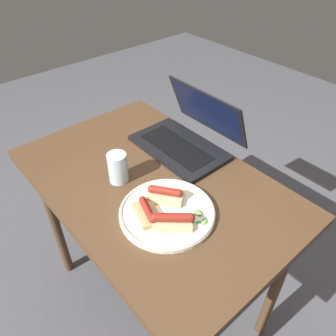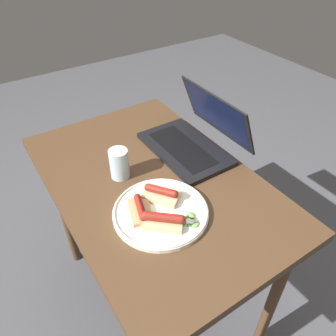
{
  "view_description": "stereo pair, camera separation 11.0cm",
  "coord_description": "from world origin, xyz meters",
  "views": [
    {
      "loc": [
        0.69,
        -0.52,
        1.54
      ],
      "look_at": [
        0.04,
        0.04,
        0.84
      ],
      "focal_mm": 35.0,
      "sensor_mm": 36.0,
      "label": 1
    },
    {
      "loc": [
        0.75,
        -0.43,
        1.54
      ],
      "look_at": [
        0.04,
        0.04,
        0.84
      ],
      "focal_mm": 35.0,
      "sensor_mm": 36.0,
      "label": 2
    }
  ],
  "objects": [
    {
      "name": "plate",
      "position": [
        0.16,
        -0.07,
        0.79
      ],
      "size": [
        0.3,
        0.3,
        0.02
      ],
      "color": "silver",
      "rests_on": "desk"
    },
    {
      "name": "salad_pile",
      "position": [
        0.24,
        -0.01,
        0.8
      ],
      "size": [
        0.06,
        0.07,
        0.01
      ],
      "color": "#4C8E3D",
      "rests_on": "plate"
    },
    {
      "name": "laptop",
      "position": [
        -0.07,
        0.23,
        0.82
      ],
      "size": [
        0.37,
        0.3,
        0.21
      ],
      "color": "black",
      "rests_on": "desk"
    },
    {
      "name": "drinking_glass",
      "position": [
        -0.08,
        -0.09,
        0.83
      ],
      "size": [
        0.07,
        0.07,
        0.11
      ],
      "color": "silver",
      "rests_on": "desk"
    },
    {
      "name": "sausage_toast_right",
      "position": [
        0.13,
        -0.12,
        0.81
      ],
      "size": [
        0.12,
        0.09,
        0.04
      ],
      "rotation": [
        0.0,
        0.0,
        5.97
      ],
      "color": "tan",
      "rests_on": "plate"
    },
    {
      "name": "sausage_toast_middle",
      "position": [
        0.21,
        -0.09,
        0.81
      ],
      "size": [
        0.12,
        0.13,
        0.05
      ],
      "rotation": [
        0.0,
        0.0,
        0.84
      ],
      "color": "#D6B784",
      "rests_on": "plate"
    },
    {
      "name": "sausage_toast_left",
      "position": [
        0.11,
        -0.03,
        0.81
      ],
      "size": [
        0.13,
        0.12,
        0.05
      ],
      "rotation": [
        0.0,
        0.0,
        0.63
      ],
      "color": "#D6B784",
      "rests_on": "plate"
    },
    {
      "name": "desk",
      "position": [
        0.0,
        0.0,
        0.69
      ],
      "size": [
        1.01,
        0.65,
        0.78
      ],
      "color": "#4C331E",
      "rests_on": "ground_plane"
    },
    {
      "name": "ground_plane",
      "position": [
        0.0,
        0.0,
        0.0
      ],
      "size": [
        6.0,
        6.0,
        0.0
      ],
      "primitive_type": "plane",
      "color": "#4C4C51"
    }
  ]
}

